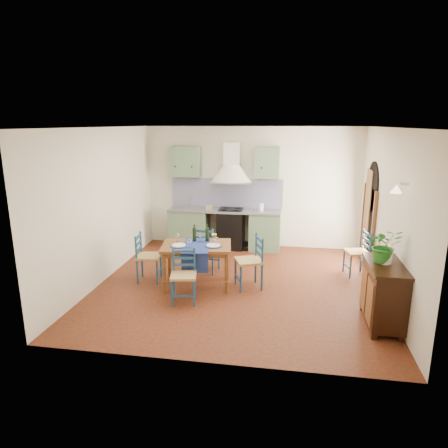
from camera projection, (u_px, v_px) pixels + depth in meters
The scene contains 13 objects.
floor at pixel (238, 284), 7.31m from camera, with size 5.00×5.00×0.00m, color #42160E.
back_wall at pixel (231, 203), 9.31m from camera, with size 5.00×0.96×2.80m.
right_wall at pixel (384, 215), 6.85m from camera, with size 0.26×5.00×2.80m.
left_wall at pixel (104, 205), 7.35m from camera, with size 0.04×5.00×2.80m, color beige.
ceiling at pixel (239, 127), 6.62m from camera, with size 5.00×5.00×0.01m, color white.
dining_table at pixel (197, 250), 7.09m from camera, with size 1.33×1.03×1.09m.
chair_near at pixel (184, 275), 6.52m from camera, with size 0.48×0.48×0.88m.
chair_far at pixel (206, 248), 7.83m from camera, with size 0.50×0.50×0.93m.
chair_left at pixel (147, 257), 7.38m from camera, with size 0.47×0.47×0.91m.
chair_right at pixel (250, 261), 7.07m from camera, with size 0.58×0.58×0.95m.
chair_spare at pixel (358, 252), 7.67m from camera, with size 0.49×0.49×0.88m.
sideboard at pixel (383, 292), 5.74m from camera, with size 0.50×1.05×0.94m.
potted_plant at pixel (384, 245), 5.64m from camera, with size 0.46×0.40×0.51m, color #257222.
Camera 1 is at (0.86, -6.76, 2.87)m, focal length 32.00 mm.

